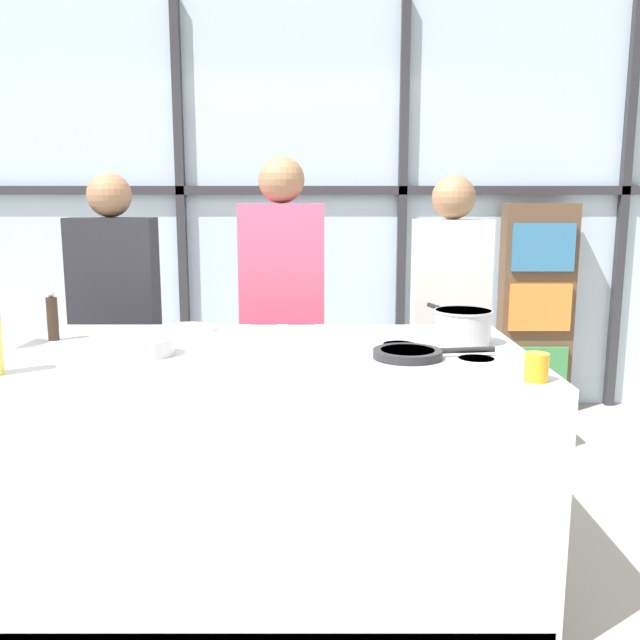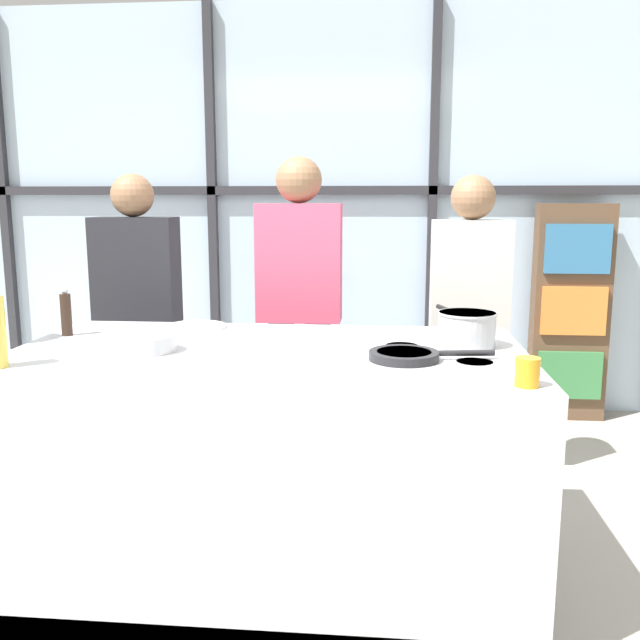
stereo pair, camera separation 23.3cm
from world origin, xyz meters
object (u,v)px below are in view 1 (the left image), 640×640
at_px(juice_glass_near, 538,367).
at_px(spectator_center_left, 284,299).
at_px(frying_pan, 411,353).
at_px(spectator_center_right, 451,307).
at_px(saucepan, 464,326).
at_px(white_plate, 187,328).
at_px(spectator_far_left, 117,309).
at_px(mixing_bowl, 146,346).
at_px(pepper_grinder, 54,318).

bearing_deg(juice_glass_near, spectator_center_left, 121.33).
distance_m(frying_pan, juice_glass_near, 0.48).
bearing_deg(spectator_center_right, saucepan, 82.31).
height_order(spectator_center_left, frying_pan, spectator_center_left).
bearing_deg(white_plate, frying_pan, -30.15).
xyz_separation_m(spectator_far_left, frying_pan, (1.40, -1.13, 0.02)).
xyz_separation_m(spectator_center_left, white_plate, (-0.39, -0.59, -0.05)).
distance_m(spectator_far_left, juice_glass_near, 2.27).
distance_m(spectator_center_left, frying_pan, 1.24).
bearing_deg(white_plate, juice_glass_near, -33.72).
height_order(mixing_bowl, pepper_grinder, pepper_grinder).
bearing_deg(frying_pan, spectator_center_left, 114.88).
height_order(pepper_grinder, juice_glass_near, pepper_grinder).
bearing_deg(spectator_far_left, saucepan, 151.95).
xyz_separation_m(spectator_center_right, saucepan, (-0.12, -0.87, 0.07)).
bearing_deg(mixing_bowl, juice_glass_near, -15.50).
bearing_deg(saucepan, spectator_center_right, 82.31).
bearing_deg(white_plate, spectator_center_left, 56.46).
relative_size(spectator_far_left, pepper_grinder, 7.94).
distance_m(spectator_center_right, white_plate, 1.41).
bearing_deg(spectator_far_left, pepper_grinder, 89.45).
relative_size(spectator_far_left, spectator_center_left, 0.95).
height_order(frying_pan, juice_glass_near, juice_glass_near).
height_order(frying_pan, mixing_bowl, mixing_bowl).
distance_m(spectator_center_left, saucepan, 1.16).
xyz_separation_m(frying_pan, white_plate, (-0.92, 0.53, -0.01)).
bearing_deg(frying_pan, saucepan, 46.27).
height_order(white_plate, juice_glass_near, juice_glass_near).
height_order(spectator_center_left, juice_glass_near, spectator_center_left).
bearing_deg(spectator_far_left, spectator_center_right, 180.00).
bearing_deg(frying_pan, pepper_grinder, 167.38).
height_order(spectator_far_left, saucepan, spectator_far_left).
bearing_deg(pepper_grinder, frying_pan, -12.62).
relative_size(spectator_center_left, juice_glass_near, 18.70).
bearing_deg(frying_pan, white_plate, 149.85).
height_order(spectator_center_right, juice_glass_near, spectator_center_right).
distance_m(spectator_far_left, pepper_grinder, 0.82).
relative_size(spectator_center_right, mixing_bowl, 7.23).
xyz_separation_m(spectator_center_left, mixing_bowl, (-0.45, -1.07, -0.02)).
bearing_deg(white_plate, spectator_far_left, 129.32).
distance_m(spectator_far_left, spectator_center_right, 1.76).
bearing_deg(saucepan, white_plate, 166.33).
relative_size(saucepan, white_plate, 1.55).
bearing_deg(spectator_center_left, white_plate, 56.46).
height_order(spectator_center_right, frying_pan, spectator_center_right).
distance_m(spectator_far_left, white_plate, 0.77).
distance_m(spectator_center_left, juice_glass_near, 1.69).
relative_size(white_plate, pepper_grinder, 1.30).
bearing_deg(spectator_center_right, juice_glass_near, 89.91).
height_order(spectator_far_left, juice_glass_near, spectator_far_left).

